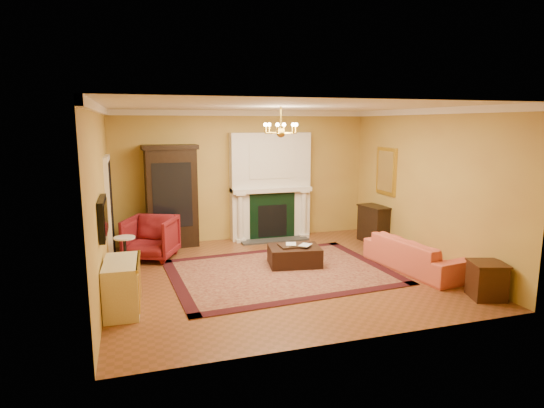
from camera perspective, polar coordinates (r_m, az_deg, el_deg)
name	(u,v)px	position (r m, az deg, el deg)	size (l,w,h in m)	color
floor	(280,274)	(8.43, 1.06, -8.77)	(6.00, 5.50, 0.02)	brown
ceiling	(281,106)	(7.98, 1.13, 12.22)	(6.00, 5.50, 0.02)	silver
wall_back	(244,176)	(10.70, -3.57, 3.57)	(6.00, 0.02, 3.00)	gold
wall_front	(353,226)	(5.56, 10.08, -2.71)	(6.00, 0.02, 3.00)	gold
wall_left	(100,201)	(7.68, -20.75, 0.33)	(0.02, 5.50, 3.00)	gold
wall_right	(426,186)	(9.44, 18.72, 2.17)	(0.02, 5.50, 3.00)	gold
fireplace	(271,189)	(10.71, -0.19, 1.95)	(1.90, 0.70, 2.50)	silver
crown_molding	(265,111)	(8.89, -0.85, 11.55)	(6.00, 5.50, 0.12)	white
doorway	(110,210)	(9.43, -19.66, -0.70)	(0.08, 1.05, 2.10)	white
tv_panel	(103,218)	(7.11, -20.43, -1.62)	(0.09, 0.95, 0.58)	black
gilt_mirror	(386,171)	(10.56, 14.14, 4.01)	(0.06, 0.76, 1.05)	gold
chandelier	(281,130)	(7.97, 1.12, 9.33)	(0.63, 0.55, 0.53)	gold
oriental_rug	(280,272)	(8.48, 1.03, -8.51)	(3.94, 2.96, 0.02)	#400D0D
china_cabinet	(172,199)	(10.22, -12.49, 0.66)	(1.08, 0.49, 2.16)	black
wingback_armchair	(151,236)	(9.49, -14.95, -3.88)	(0.93, 0.87, 0.95)	maroon
pedestal_table	(125,252)	(8.75, -17.94, -5.77)	(0.38, 0.38, 0.68)	black
commode	(122,286)	(7.08, -18.29, -9.74)	(0.48, 1.01, 0.75)	beige
coral_sofa	(415,249)	(8.91, 17.55, -5.41)	(2.08, 0.61, 0.81)	#C1643D
end_table	(487,281)	(7.96, 25.35, -8.75)	(0.48, 0.48, 0.55)	#32180D
console_table	(374,225)	(10.76, 12.69, -2.53)	(0.42, 0.73, 0.81)	black
leather_ottoman	(294,256)	(8.82, 2.83, -6.50)	(0.97, 0.70, 0.36)	black
ottoman_tray	(292,245)	(8.79, 2.57, -5.21)	(0.50, 0.39, 0.03)	black
book_a	(286,238)	(8.73, 1.76, -4.33)	(0.19, 0.02, 0.26)	gray
book_b	(301,238)	(8.73, 3.62, -4.33)	(0.19, 0.02, 0.26)	gray
topiary_left	(244,178)	(10.47, -3.47, 3.22)	(0.16, 0.16, 0.42)	tan
topiary_right	(301,176)	(10.88, 3.64, 3.47)	(0.16, 0.16, 0.42)	tan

